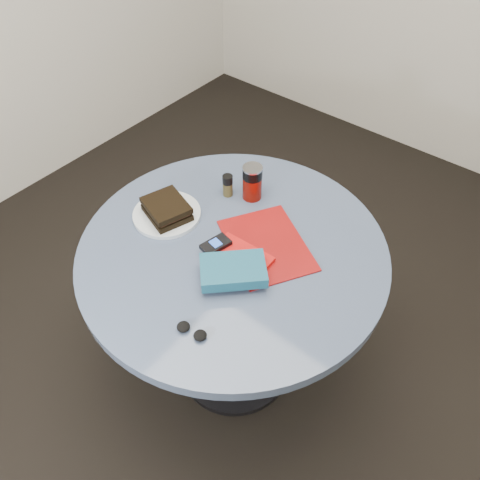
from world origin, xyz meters
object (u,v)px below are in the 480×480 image
Objects in this scene: plate at (167,214)px; novel at (233,270)px; pepper_grinder at (228,185)px; headphones at (192,331)px; red_book at (239,258)px; sandwich at (167,209)px; soda_can at (252,182)px; magazine at (267,245)px; mp3_player at (216,245)px; table at (233,278)px.

novel is (0.35, -0.07, 0.03)m from plate.
pepper_grinder reaches higher than headphones.
red_book reaches higher than plate.
soda_can is at bearing 59.59° from sandwich.
pepper_grinder is at bearing 120.15° from headphones.
magazine is (0.26, -0.11, -0.04)m from pepper_grinder.
novel is (0.34, -0.07, -0.00)m from sandwich.
pepper_grinder is (-0.07, -0.05, -0.02)m from soda_can.
mp3_player is (0.07, -0.28, -0.04)m from soda_can.
soda_can is at bearing 111.75° from headphones.
pepper_grinder reaches higher than sandwich.
magazine is at bearing -23.90° from pepper_grinder.
table is 5.15× the size of novel.
pepper_grinder reaches higher than mp3_player.
novel is at bearing -11.53° from plate.
soda_can is at bearing 57.60° from plate.
plate is 1.20× the size of novel.
novel is at bearing -57.52° from magazine.
sandwich is 0.36m from magazine.
magazine is 0.11m from red_book.
plate is at bearing -122.40° from soda_can.
pepper_grinder reaches higher than red_book.
mp3_player is 1.05× the size of headphones.
mp3_player is 0.31m from headphones.
headphones is at bearing -61.42° from mp3_player.
novel is at bearing -47.77° from pepper_grinder.
sandwich is at bearing 178.06° from red_book.
novel is 2.01× the size of headphones.
plate reaches higher than magazine.
novel reaches higher than table.
plate is 0.36m from magazine.
headphones reaches higher than magazine.
novel is at bearing -10.97° from sandwich.
mp3_player is at bearing -101.83° from magazine.
sandwich is 0.35m from novel.
soda_can is at bearing 104.41° from mp3_player.
pepper_grinder reaches higher than table.
novel is (0.00, -0.17, 0.04)m from magazine.
soda_can is (0.17, 0.26, 0.06)m from plate.
soda_can is at bearing 118.20° from red_book.
soda_can reaches higher than mp3_player.
headphones is (0.29, -0.51, -0.03)m from pepper_grinder.
mp3_player is (-0.03, -0.05, 0.19)m from table.
soda_can is 1.35× the size of headphones.
pepper_grinder is 0.39m from novel.
sandwich is 1.38× the size of soda_can.
sandwich is 0.31m from soda_can.
table is 0.34m from soda_can.
magazine is 1.62× the size of novel.
sandwich is 0.57× the size of magazine.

